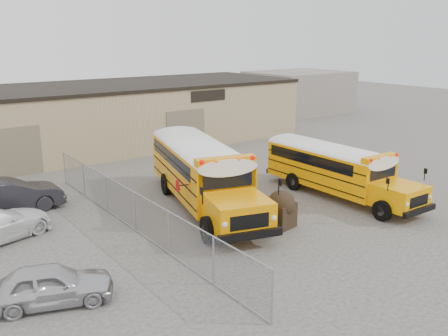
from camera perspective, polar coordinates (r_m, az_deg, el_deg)
ground at (r=23.09m, az=6.88°, el=-6.12°), size 120.00×120.00×0.00m
warehouse at (r=39.09m, az=-13.32°, el=5.92°), size 30.20×10.20×4.67m
chainlink_fence at (r=21.94m, az=-10.20°, el=-4.89°), size 0.07×18.07×1.81m
distant_building_right at (r=55.82m, az=8.49°, el=8.60°), size 10.00×8.00×4.40m
school_bus_left at (r=30.94m, az=-6.35°, el=2.99°), size 5.55×11.45×3.26m
school_bus_right at (r=30.77m, az=4.71°, el=2.39°), size 2.47×9.38×2.74m
tarp_bundle at (r=22.18m, az=6.52°, el=-4.62°), size 1.31×1.24×1.69m
car_silver at (r=17.02m, az=-19.28°, el=-12.49°), size 4.19×2.74×1.33m
car_dark at (r=25.89m, az=-23.48°, el=-2.99°), size 5.06×1.78×1.67m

